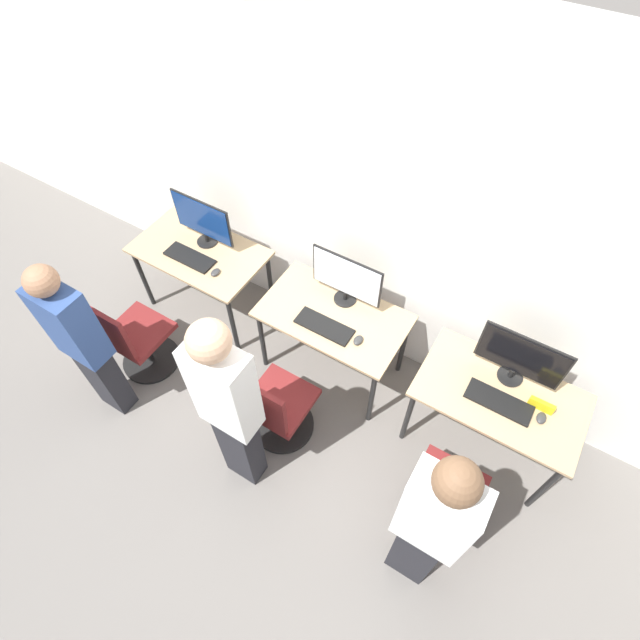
% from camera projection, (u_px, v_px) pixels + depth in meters
% --- Properties ---
extents(ground_plane, '(20.00, 20.00, 0.00)m').
position_uv_depth(ground_plane, '(312.00, 394.00, 4.09)').
color(ground_plane, slate).
extents(wall_back, '(12.00, 0.05, 2.80)m').
position_uv_depth(wall_back, '(369.00, 209.00, 3.37)').
color(wall_back, silver).
rests_on(wall_back, ground_plane).
extents(desk_left, '(1.09, 0.64, 0.72)m').
position_uv_depth(desk_left, '(200.00, 258.00, 4.16)').
color(desk_left, tan).
rests_on(desk_left, ground_plane).
extents(monitor_left, '(0.56, 0.17, 0.43)m').
position_uv_depth(monitor_left, '(203.00, 220.00, 3.97)').
color(monitor_left, black).
rests_on(monitor_left, desk_left).
extents(keyboard_left, '(0.43, 0.16, 0.02)m').
position_uv_depth(keyboard_left, '(190.00, 257.00, 4.03)').
color(keyboard_left, black).
rests_on(keyboard_left, desk_left).
extents(mouse_left, '(0.06, 0.09, 0.03)m').
position_uv_depth(mouse_left, '(215.00, 272.00, 3.92)').
color(mouse_left, '#333333').
rests_on(mouse_left, desk_left).
extents(office_chair_left, '(0.48, 0.48, 0.88)m').
position_uv_depth(office_chair_left, '(136.00, 341.00, 3.98)').
color(office_chair_left, black).
rests_on(office_chair_left, ground_plane).
extents(person_left, '(0.36, 0.20, 1.56)m').
position_uv_depth(person_left, '(81.00, 341.00, 3.39)').
color(person_left, '#232328').
rests_on(person_left, ground_plane).
extents(desk_center, '(1.09, 0.64, 0.72)m').
position_uv_depth(desk_center, '(333.00, 322.00, 3.75)').
color(desk_center, tan).
rests_on(desk_center, ground_plane).
extents(monitor_center, '(0.56, 0.17, 0.43)m').
position_uv_depth(monitor_center, '(346.00, 279.00, 3.59)').
color(monitor_center, black).
rests_on(monitor_center, desk_center).
extents(keyboard_center, '(0.43, 0.16, 0.02)m').
position_uv_depth(keyboard_center, '(324.00, 326.00, 3.61)').
color(keyboard_center, black).
rests_on(keyboard_center, desk_center).
extents(mouse_center, '(0.06, 0.09, 0.03)m').
position_uv_depth(mouse_center, '(358.00, 340.00, 3.53)').
color(mouse_center, '#333333').
rests_on(mouse_center, desk_center).
extents(office_chair_center, '(0.48, 0.48, 0.88)m').
position_uv_depth(office_chair_center, '(276.00, 410.00, 3.61)').
color(office_chair_center, black).
rests_on(office_chair_center, ground_plane).
extents(person_center, '(0.36, 0.23, 1.77)m').
position_uv_depth(person_center, '(229.00, 406.00, 2.94)').
color(person_center, '#232328').
rests_on(person_center, ground_plane).
extents(desk_right, '(1.09, 0.64, 0.72)m').
position_uv_depth(desk_right, '(498.00, 401.00, 3.35)').
color(desk_right, tan).
rests_on(desk_right, ground_plane).
extents(monitor_right, '(0.56, 0.17, 0.43)m').
position_uv_depth(monitor_right, '(521.00, 358.00, 3.18)').
color(monitor_right, black).
rests_on(monitor_right, desk_right).
extents(keyboard_right, '(0.43, 0.16, 0.02)m').
position_uv_depth(keyboard_right, '(499.00, 402.00, 3.24)').
color(keyboard_right, black).
rests_on(keyboard_right, desk_right).
extents(mouse_right, '(0.06, 0.09, 0.03)m').
position_uv_depth(mouse_right, '(541.00, 418.00, 3.16)').
color(mouse_right, '#333333').
rests_on(mouse_right, desk_right).
extents(office_chair_right, '(0.48, 0.48, 0.88)m').
position_uv_depth(office_chair_right, '(442.00, 500.00, 3.22)').
color(office_chair_right, black).
rests_on(office_chair_right, ground_plane).
extents(person_right, '(0.36, 0.22, 1.67)m').
position_uv_depth(person_right, '(430.00, 524.00, 2.60)').
color(person_right, '#232328').
rests_on(person_right, ground_plane).
extents(placard_right, '(0.16, 0.03, 0.08)m').
position_uv_depth(placard_right, '(541.00, 405.00, 3.19)').
color(placard_right, yellow).
rests_on(placard_right, desk_right).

